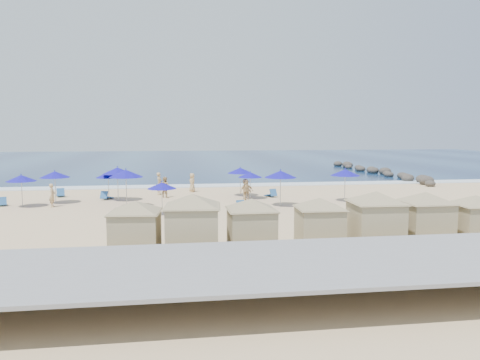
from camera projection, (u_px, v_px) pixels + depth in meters
name	position (u px, v px, depth m)	size (l,w,h in m)	color
ground	(190.00, 215.00, 29.42)	(160.00, 160.00, 0.00)	#D8B789
ocean	(177.00, 160.00, 83.51)	(160.00, 80.00, 0.06)	#0E244E
surf_line	(183.00, 186.00, 44.66)	(160.00, 2.50, 0.08)	white
seawall	(206.00, 266.00, 16.08)	(160.00, 6.10, 1.22)	gray
rock_jetty	(377.00, 171.00, 57.42)	(2.56, 26.66, 0.96)	#2E2A26
trash_bin	(257.00, 216.00, 27.12)	(0.74, 0.74, 0.74)	black
cabana_0	(135.00, 222.00, 19.43)	(4.21, 4.21, 2.65)	tan
cabana_1	(193.00, 217.00, 19.65)	(4.65, 4.65, 2.93)	tan
cabana_2	(252.00, 219.00, 20.11)	(4.21, 4.21, 2.64)	tan
cabana_3	(319.00, 217.00, 20.71)	(4.12, 4.12, 2.58)	tan
cabana_4	(376.00, 212.00, 21.00)	(4.55, 4.55, 2.86)	tan
cabana_5	(425.00, 212.00, 21.59)	(4.37, 4.37, 2.74)	tan
cabana_6	(475.00, 213.00, 21.83)	(4.06, 4.06, 2.54)	tan
umbrella_0	(21.00, 178.00, 32.39)	(2.05, 2.05, 2.34)	#A5A8AD
umbrella_1	(55.00, 174.00, 34.04)	(2.16, 2.16, 2.46)	#A5A8AD
umbrella_2	(126.00, 173.00, 32.31)	(2.39, 2.39, 2.72)	#A5A8AD
umbrella_3	(117.00, 171.00, 35.31)	(2.32, 2.32, 2.64)	#A5A8AD
umbrella_4	(108.00, 175.00, 35.88)	(1.95, 1.95, 2.22)	#A5A8AD
umbrella_5	(162.00, 186.00, 29.47)	(1.88, 1.88, 2.14)	#A5A8AD
umbrella_6	(281.00, 174.00, 32.76)	(2.30, 2.30, 2.62)	#A5A8AD
umbrella_7	(240.00, 171.00, 37.99)	(2.11, 2.11, 2.40)	#A5A8AD
umbrella_8	(250.00, 175.00, 36.37)	(1.92, 1.92, 2.18)	#A5A8AD
umbrella_9	(345.00, 172.00, 34.97)	(2.22, 2.22, 2.53)	#A5A8AD
beach_chair_0	(2.00, 203.00, 33.10)	(0.91, 1.34, 0.68)	#295E98
beach_chair_1	(61.00, 194.00, 37.67)	(0.91, 1.44, 0.74)	#295E98
beach_chair_2	(106.00, 196.00, 36.16)	(0.96, 1.40, 0.70)	#295E98
beach_chair_3	(193.00, 205.00, 32.05)	(0.90, 1.36, 0.69)	#295E98
beach_chair_4	(238.00, 206.00, 31.44)	(0.97, 1.40, 0.70)	#295E98
beach_chair_5	(271.00, 194.00, 37.59)	(0.91, 1.37, 0.69)	#295E98
beachgoer_0	(52.00, 195.00, 32.57)	(0.60, 0.39, 1.64)	tan
beachgoer_1	(165.00, 187.00, 37.23)	(0.81, 0.63, 1.66)	tan
beachgoer_2	(247.00, 191.00, 35.41)	(0.91, 0.38, 1.56)	tan
beachgoer_3	(245.00, 189.00, 36.21)	(1.02, 0.59, 1.59)	tan
beachgoer_4	(192.00, 183.00, 40.67)	(0.80, 0.52, 1.64)	tan
beachgoer_5	(159.00, 184.00, 38.80)	(0.68, 0.44, 1.86)	tan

